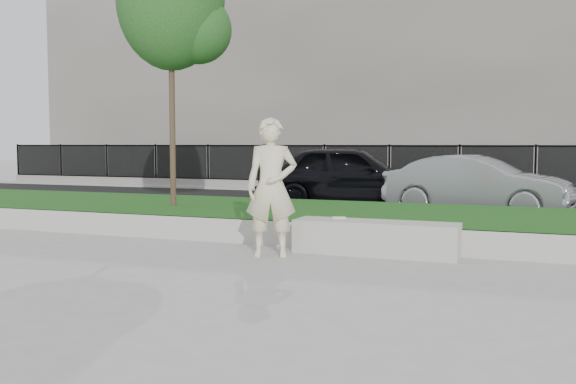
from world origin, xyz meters
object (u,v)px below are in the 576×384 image
at_px(car_dark, 350,176).
at_px(car_silver, 477,185).
at_px(man, 271,187).
at_px(stone_bench, 376,238).
at_px(book, 339,218).
at_px(young_tree, 175,5).

distance_m(car_dark, car_silver, 3.20).
xyz_separation_m(man, car_silver, (2.31, 6.46, -0.30)).
height_order(man, car_silver, man).
distance_m(stone_bench, book, 0.68).
xyz_separation_m(stone_bench, young_tree, (-4.56, 1.96, 4.13)).
height_order(stone_bench, car_silver, car_silver).
height_order(stone_bench, book, book).
bearing_deg(man, car_silver, 49.94).
xyz_separation_m(stone_bench, man, (-1.38, -0.70, 0.76)).
relative_size(stone_bench, young_tree, 0.44).
relative_size(man, car_dark, 0.44).
xyz_separation_m(stone_bench, car_dark, (-2.21, 6.36, 0.58)).
distance_m(book, young_tree, 5.81).
height_order(car_dark, car_silver, car_dark).
bearing_deg(stone_bench, book, 166.56).
relative_size(book, car_silver, 0.05).
distance_m(man, young_tree, 5.34).
bearing_deg(stone_bench, young_tree, 156.69).
xyz_separation_m(man, car_dark, (-0.83, 7.06, -0.18)).
relative_size(man, car_silver, 0.50).
height_order(book, young_tree, young_tree).
bearing_deg(car_silver, man, 169.79).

